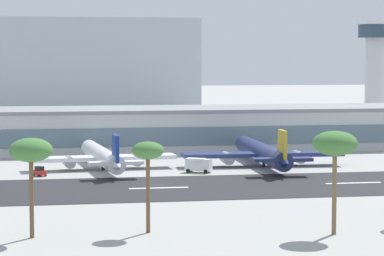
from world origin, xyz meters
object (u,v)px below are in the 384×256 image
object	(u,v)px
terminal_building	(158,129)
palm_tree_0	(148,153)
service_baggage_tug_0	(39,172)
airliner_navy_tail_gate_0	(103,157)
service_box_truck_1	(198,165)
palm_tree_1	(31,152)
control_tower	(375,66)
palm_tree_3	(335,145)
distant_hotel_block	(65,70)
airliner_gold_tail_gate_1	(264,153)

from	to	relation	value
terminal_building	palm_tree_0	distance (m)	121.50
terminal_building	service_baggage_tug_0	xyz separation A→B (m)	(-33.70, -52.78, -4.99)
airliner_navy_tail_gate_0	terminal_building	bearing A→B (deg)	-28.62
service_box_truck_1	airliner_navy_tail_gate_0	bearing A→B (deg)	-174.18
palm_tree_1	service_box_truck_1	bearing A→B (deg)	61.55
service_box_truck_1	palm_tree_0	distance (m)	71.01
control_tower	palm_tree_3	distance (m)	175.43
palm_tree_0	control_tower	bearing A→B (deg)	57.86
control_tower	service_box_truck_1	world-z (taller)	control_tower
terminal_building	distant_hotel_block	xyz separation A→B (m)	(-22.54, 127.51, 15.55)
service_box_truck_1	control_tower	bearing A→B (deg)	76.93
airliner_gold_tail_gate_1	control_tower	bearing A→B (deg)	-35.37
terminal_building	airliner_gold_tail_gate_1	world-z (taller)	terminal_building
airliner_gold_tail_gate_1	palm_tree_0	xyz separation A→B (m)	(-37.42, -75.34, 8.57)
control_tower	service_box_truck_1	distance (m)	118.24
service_baggage_tug_0	palm_tree_0	bearing A→B (deg)	-23.43
distant_hotel_block	palm_tree_1	distance (m)	248.93
terminal_building	airliner_navy_tail_gate_0	world-z (taller)	terminal_building
distant_hotel_block	airliner_navy_tail_gate_0	distance (m)	172.39
terminal_building	airliner_navy_tail_gate_0	bearing A→B (deg)	-113.47
distant_hotel_block	service_baggage_tug_0	bearing A→B (deg)	-93.54
service_baggage_tug_0	service_box_truck_1	bearing A→B (deg)	53.60
palm_tree_0	palm_tree_3	distance (m)	27.48
palm_tree_1	palm_tree_3	bearing A→B (deg)	-6.60
control_tower	palm_tree_0	distance (m)	182.76
palm_tree_0	palm_tree_1	bearing A→B (deg)	-176.89
distant_hotel_block	service_baggage_tug_0	world-z (taller)	distant_hotel_block
palm_tree_0	palm_tree_3	world-z (taller)	palm_tree_3
airliner_navy_tail_gate_0	service_box_truck_1	size ratio (longest dim) A/B	7.14
control_tower	service_baggage_tug_0	distance (m)	144.33
airliner_gold_tail_gate_1	service_baggage_tug_0	world-z (taller)	airliner_gold_tail_gate_1
palm_tree_3	airliner_gold_tail_gate_1	bearing A→B (deg)	82.55
terminal_building	palm_tree_3	world-z (taller)	palm_tree_3
distant_hotel_block	service_baggage_tug_0	xyz separation A→B (m)	(-11.17, -180.29, -20.55)
service_baggage_tug_0	service_box_truck_1	xyz separation A→B (m)	(35.79, 0.14, 0.74)
service_box_truck_1	palm_tree_3	world-z (taller)	palm_tree_3
palm_tree_1	distant_hotel_block	bearing A→B (deg)	87.15
palm_tree_1	palm_tree_3	world-z (taller)	palm_tree_3
control_tower	airliner_navy_tail_gate_0	xyz separation A→B (m)	(-98.12, -78.27, -20.49)
airliner_gold_tail_gate_1	palm_tree_1	xyz separation A→B (m)	(-54.41, -76.26, 9.24)
airliner_gold_tail_gate_1	palm_tree_1	size ratio (longest dim) A/B	3.40
airliner_navy_tail_gate_0	palm_tree_1	xyz separation A→B (m)	(-15.88, -77.10, 9.47)
service_box_truck_1	palm_tree_1	world-z (taller)	palm_tree_1
airliner_gold_tail_gate_1	palm_tree_3	size ratio (longest dim) A/B	3.22
distant_hotel_block	service_baggage_tug_0	distance (m)	181.80
terminal_building	service_baggage_tug_0	bearing A→B (deg)	-122.56
service_baggage_tug_0	palm_tree_0	xyz separation A→B (m)	(15.76, -67.24, 10.81)
airliner_navy_tail_gate_0	palm_tree_0	bearing A→B (deg)	175.68
distant_hotel_block	service_box_truck_1	world-z (taller)	distant_hotel_block
airliner_gold_tail_gate_1	palm_tree_1	distance (m)	94.13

